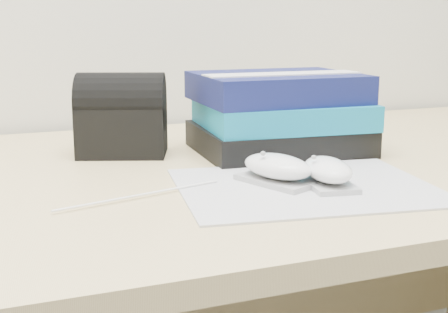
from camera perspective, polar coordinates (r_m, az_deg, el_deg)
name	(u,v)px	position (r m, az deg, el deg)	size (l,w,h in m)	color
desk	(238,283)	(1.13, 1.27, -11.50)	(1.60, 0.80, 0.73)	tan
mousepad	(305,187)	(0.86, 7.45, -2.75)	(0.34, 0.27, 0.00)	#9A9BA3
mouse_rear	(277,169)	(0.86, 4.90, -1.13)	(0.10, 0.13, 0.05)	#A3A4A6
mouse_front	(328,172)	(0.86, 9.45, -1.40)	(0.08, 0.11, 0.04)	#ABABAD
usb_cable	(141,195)	(0.81, -7.61, -3.50)	(0.00, 0.00, 0.24)	white
book_stack	(279,113)	(1.07, 5.05, 3.96)	(0.29, 0.24, 0.14)	black
pouch	(122,115)	(1.06, -9.31, 3.75)	(0.17, 0.14, 0.14)	black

